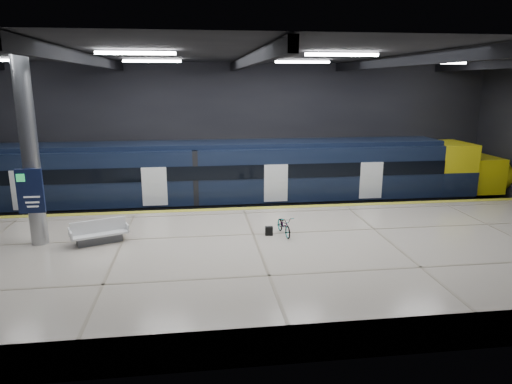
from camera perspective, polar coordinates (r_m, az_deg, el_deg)
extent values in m
plane|color=black|center=(19.41, -0.73, -7.40)|extent=(30.00, 30.00, 0.00)
cube|color=black|center=(26.25, -2.84, 7.11)|extent=(30.00, 0.10, 8.00)
cube|color=black|center=(10.64, 4.31, -2.57)|extent=(30.00, 0.10, 8.00)
cube|color=black|center=(18.15, -0.81, 16.89)|extent=(30.00, 16.00, 0.10)
cube|color=black|center=(18.43, -20.39, 15.25)|extent=(0.25, 16.00, 0.40)
cube|color=black|center=(18.14, -0.81, 16.10)|extent=(0.25, 16.00, 0.40)
cube|color=black|center=(19.76, 17.41, 15.30)|extent=(0.25, 16.00, 0.40)
cube|color=white|center=(16.13, -14.79, 16.45)|extent=(2.60, 0.18, 0.10)
cube|color=white|center=(16.82, 10.68, 16.52)|extent=(2.60, 0.18, 0.10)
cube|color=white|center=(22.10, -12.85, 15.67)|extent=(2.60, 0.18, 0.10)
cube|color=white|center=(22.60, 5.83, 15.87)|extent=(2.60, 0.18, 0.10)
cube|color=white|center=(25.13, 22.11, 14.74)|extent=(2.60, 0.18, 0.10)
cube|color=#BAAE9D|center=(16.90, 0.28, -8.67)|extent=(30.00, 11.00, 1.10)
cube|color=gold|center=(21.66, -1.60, -2.08)|extent=(30.00, 0.40, 0.01)
cube|color=gray|center=(23.89, -2.09, -3.14)|extent=(30.00, 0.08, 0.16)
cube|color=gray|center=(25.26, -2.40, -2.21)|extent=(30.00, 0.08, 0.16)
cube|color=black|center=(24.37, -5.08, -1.70)|extent=(24.00, 2.58, 0.80)
cube|color=black|center=(23.97, -5.17, 2.40)|extent=(24.00, 2.80, 2.75)
cube|color=black|center=(23.72, -5.24, 5.94)|extent=(24.00, 2.30, 0.24)
cube|color=black|center=(22.53, -5.03, 2.40)|extent=(24.00, 0.04, 0.70)
cube|color=white|center=(22.97, 2.50, 1.12)|extent=(1.20, 0.05, 1.90)
cube|color=yellow|center=(27.70, 22.83, 2.90)|extent=(2.00, 2.80, 2.75)
ellipsoid|color=yellow|center=(29.17, 27.17, 2.00)|extent=(3.60, 2.52, 1.90)
cube|color=black|center=(27.82, 23.40, 3.26)|extent=(1.60, 2.38, 0.80)
cube|color=#595B60|center=(18.07, -18.97, -5.58)|extent=(1.67, 1.04, 0.30)
cube|color=white|center=(18.00, -19.02, -4.89)|extent=(2.17, 1.51, 0.08)
cube|color=white|center=(17.92, -19.09, -4.04)|extent=(1.89, 0.80, 0.50)
cube|color=white|center=(17.85, -22.21, -4.91)|extent=(0.36, 0.81, 0.30)
cube|color=white|center=(18.14, -15.95, -4.12)|extent=(0.36, 0.81, 0.30)
imported|color=#99999E|center=(17.96, 3.53, -4.16)|extent=(0.70, 1.53, 0.77)
cube|color=black|center=(17.93, 1.63, -4.88)|extent=(0.32, 0.21, 0.35)
cylinder|color=#9EA0A5|center=(18.14, -26.42, 4.56)|extent=(0.60, 0.60, 6.90)
cube|color=#0F1737|center=(17.98, -26.38, 0.11)|extent=(0.90, 0.12, 1.60)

